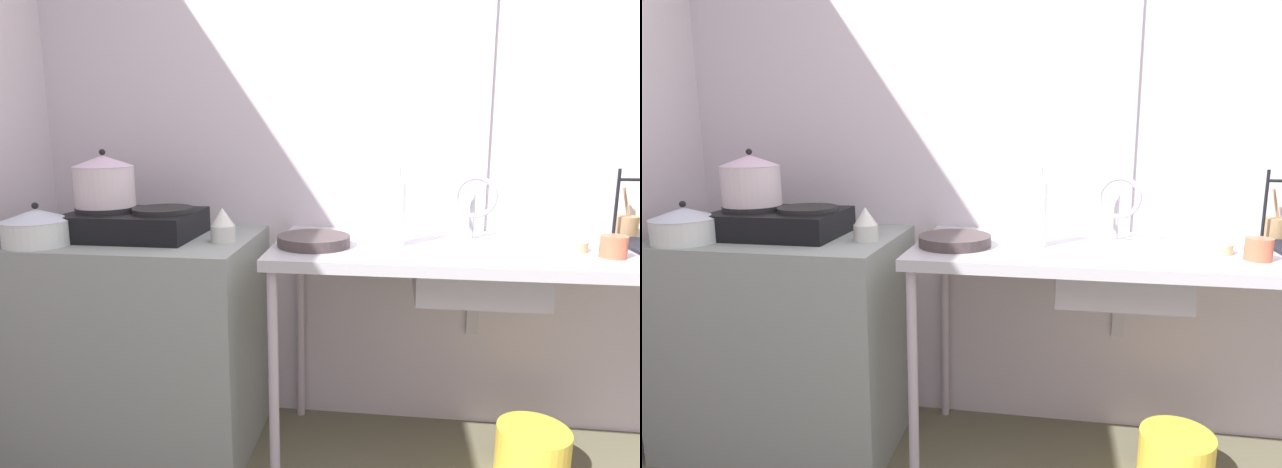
{
  "view_description": "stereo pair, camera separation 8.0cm",
  "coord_description": "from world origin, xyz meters",
  "views": [
    {
      "loc": [
        -0.39,
        -0.85,
        1.3
      ],
      "look_at": [
        -0.65,
        1.12,
        0.9
      ],
      "focal_mm": 30.27,
      "sensor_mm": 36.0,
      "label": 1
    },
    {
      "loc": [
        -0.31,
        -0.84,
        1.3
      ],
      "look_at": [
        -0.65,
        1.12,
        0.9
      ],
      "focal_mm": 30.27,
      "sensor_mm": 36.0,
      "label": 2
    }
  ],
  "objects": [
    {
      "name": "wall_back",
      "position": [
        0.0,
        1.48,
        1.39
      ],
      "size": [
        4.64,
        0.1,
        2.79
      ],
      "primitive_type": "cube",
      "color": "#C0B5BF",
      "rests_on": "ground"
    },
    {
      "name": "wall_metal_strip",
      "position": [
        -0.03,
        1.43,
        1.53
      ],
      "size": [
        0.05,
        0.01,
        2.23
      ],
      "primitive_type": "cube",
      "color": "#ABA9B2"
    },
    {
      "name": "counter_concrete",
      "position": [
        -1.38,
        1.12,
        0.44
      ],
      "size": [
        0.93,
        0.63,
        0.87
      ],
      "primitive_type": "cube",
      "color": "gray",
      "rests_on": "ground"
    },
    {
      "name": "counter_sink",
      "position": [
        0.02,
        1.12,
        0.81
      ],
      "size": [
        1.68,
        0.63,
        0.87
      ],
      "color": "#ABA9B2",
      "rests_on": "ground"
    },
    {
      "name": "stove",
      "position": [
        -1.38,
        1.12,
        0.93
      ],
      "size": [
        0.49,
        0.36,
        0.12
      ],
      "color": "black",
      "rests_on": "counter_concrete"
    },
    {
      "name": "pot_on_left_burner",
      "position": [
        -1.5,
        1.12,
        1.09
      ],
      "size": [
        0.23,
        0.23,
        0.22
      ],
      "color": "silver",
      "rests_on": "stove"
    },
    {
      "name": "pot_beside_stove",
      "position": [
        -1.67,
        0.93,
        0.94
      ],
      "size": [
        0.24,
        0.24,
        0.16
      ],
      "color": "silver",
      "rests_on": "counter_concrete"
    },
    {
      "name": "percolator",
      "position": [
        -1.01,
        1.08,
        0.94
      ],
      "size": [
        0.09,
        0.09,
        0.13
      ],
      "color": "beige",
      "rests_on": "counter_concrete"
    },
    {
      "name": "sink_basin",
      "position": [
        -0.07,
        1.07,
        0.79
      ],
      "size": [
        0.44,
        0.33,
        0.17
      ],
      "primitive_type": "cube",
      "color": "#ABA9B2",
      "rests_on": "counter_sink"
    },
    {
      "name": "faucet",
      "position": [
        -0.08,
        1.21,
        1.03
      ],
      "size": [
        0.16,
        0.09,
        0.25
      ],
      "color": "#ABA9B2",
      "rests_on": "counter_sink"
    },
    {
      "name": "frying_pan",
      "position": [
        -0.66,
        1.05,
        0.89
      ],
      "size": [
        0.27,
        0.27,
        0.04
      ],
      "primitive_type": "cylinder",
      "color": "#3F3434",
      "rests_on": "counter_sink"
    },
    {
      "name": "cup_by_rack",
      "position": [
        0.35,
        1.0,
        0.91
      ],
      "size": [
        0.08,
        0.08,
        0.07
      ],
      "primitive_type": "cylinder",
      "color": "#C85C3E",
      "rests_on": "counter_sink"
    },
    {
      "name": "small_bowl_on_drainboard",
      "position": [
        0.23,
        1.1,
        0.89
      ],
      "size": [
        0.13,
        0.13,
        0.04
      ],
      "primitive_type": "cylinder",
      "color": "beige",
      "rests_on": "counter_sink"
    },
    {
      "name": "bottle_by_sink",
      "position": [
        -0.37,
        1.1,
        1.0
      ],
      "size": [
        0.07,
        0.07,
        0.29
      ],
      "color": "white",
      "rests_on": "counter_sink"
    },
    {
      "name": "utensil_jar",
      "position": [
        0.53,
        1.37,
        0.92
      ],
      "size": [
        0.09,
        0.09,
        0.2
      ],
      "color": "#94714C",
      "rests_on": "counter_sink"
    },
    {
      "name": "bucket_on_floor",
      "position": [
        0.17,
        1.07,
        0.09
      ],
      "size": [
        0.27,
        0.27,
        0.19
      ],
      "primitive_type": "cylinder",
      "color": "yellow",
      "rests_on": "ground"
    }
  ]
}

